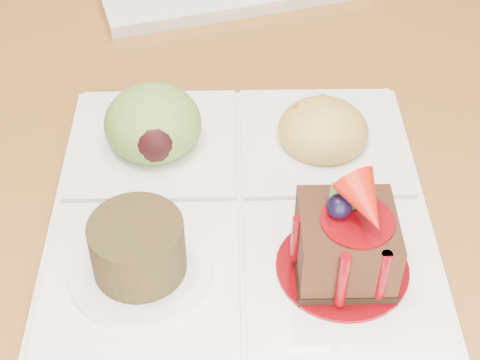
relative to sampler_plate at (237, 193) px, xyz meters
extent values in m
plane|color=brown|center=(-0.03, 0.45, -0.77)|extent=(6.00, 6.00, 0.00)
cube|color=white|center=(0.00, 0.00, -0.01)|extent=(0.28, 0.28, 0.01)
cube|color=white|center=(0.05, -0.07, 0.00)|extent=(0.13, 0.13, 0.01)
cube|color=white|center=(-0.07, -0.05, 0.00)|extent=(0.13, 0.13, 0.01)
cube|color=white|center=(-0.05, 0.06, 0.00)|extent=(0.13, 0.13, 0.01)
cube|color=white|center=(0.07, 0.05, 0.00)|extent=(0.13, 0.13, 0.01)
cylinder|color=#600308|center=(0.05, -0.07, 0.00)|extent=(0.08, 0.08, 0.00)
cube|color=black|center=(0.05, -0.07, 0.00)|extent=(0.06, 0.06, 0.01)
cube|color=black|center=(0.05, -0.07, 0.02)|extent=(0.06, 0.06, 0.04)
cylinder|color=#600308|center=(0.05, -0.07, 0.04)|extent=(0.04, 0.04, 0.00)
sphere|color=black|center=(0.05, -0.07, 0.05)|extent=(0.01, 0.01, 0.01)
cone|color=#AA160B|center=(0.06, -0.08, 0.06)|extent=(0.04, 0.04, 0.04)
cube|color=#124B16|center=(0.05, -0.06, 0.05)|extent=(0.01, 0.02, 0.01)
cube|color=#124B16|center=(0.05, -0.06, 0.05)|extent=(0.01, 0.02, 0.01)
cylinder|color=#600308|center=(0.04, -0.10, 0.02)|extent=(0.01, 0.01, 0.04)
cylinder|color=#600308|center=(0.07, -0.10, 0.02)|extent=(0.01, 0.01, 0.04)
cylinder|color=#600308|center=(0.02, -0.07, 0.02)|extent=(0.01, 0.01, 0.03)
cylinder|color=white|center=(-0.07, -0.05, 0.00)|extent=(0.08, 0.08, 0.00)
cylinder|color=#3E1D11|center=(-0.07, -0.05, 0.02)|extent=(0.05, 0.05, 0.04)
cylinder|color=#43260E|center=(-0.07, -0.05, 0.03)|extent=(0.04, 0.04, 0.00)
ellipsoid|color=#69983E|center=(-0.05, 0.06, 0.01)|extent=(0.07, 0.07, 0.05)
ellipsoid|color=black|center=(-0.05, 0.04, 0.02)|extent=(0.03, 0.02, 0.03)
ellipsoid|color=gold|center=(0.07, 0.05, 0.01)|extent=(0.06, 0.06, 0.04)
cube|color=#BF400D|center=(0.08, 0.05, 0.01)|extent=(0.02, 0.02, 0.02)
cube|color=#446E18|center=(0.07, 0.06, 0.01)|extent=(0.02, 0.02, 0.01)
cube|color=#BF400D|center=(0.06, 0.06, 0.01)|extent=(0.02, 0.02, 0.02)
cube|color=#446E18|center=(0.06, 0.04, 0.01)|extent=(0.02, 0.02, 0.01)
cube|color=#BF400D|center=(0.07, 0.03, 0.01)|extent=(0.02, 0.02, 0.01)
cube|color=#446E18|center=(0.08, 0.04, 0.01)|extent=(0.02, 0.02, 0.01)
camera|label=1|loc=(-0.05, -0.34, 0.34)|focal=55.00mm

